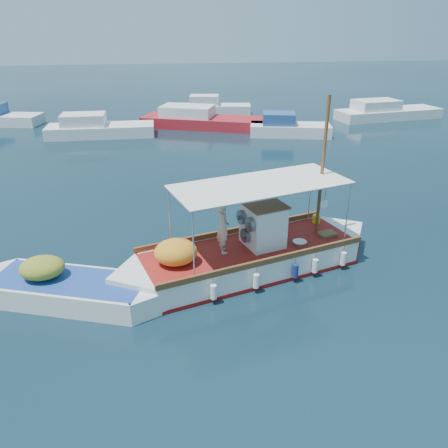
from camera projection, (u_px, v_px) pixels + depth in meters
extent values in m
plane|color=black|center=(241.00, 266.00, 14.52)|extent=(160.00, 160.00, 0.00)
cube|color=white|center=(249.00, 261.00, 14.21)|extent=(7.27, 4.17, 1.01)
cube|color=white|center=(146.00, 285.00, 12.90)|extent=(2.21, 2.21, 1.01)
cube|color=white|center=(335.00, 241.00, 15.53)|extent=(2.21, 2.21, 1.01)
cube|color=maroon|center=(249.00, 269.00, 14.34)|extent=(7.38, 4.27, 0.17)
cube|color=maroon|center=(250.00, 248.00, 14.01)|extent=(7.21, 3.99, 0.06)
cube|color=brown|center=(234.00, 230.00, 14.91)|extent=(6.73, 2.08, 0.18)
cube|color=brown|center=(268.00, 261.00, 13.01)|extent=(6.73, 2.08, 0.18)
cube|color=white|center=(263.00, 225.00, 13.89)|extent=(1.40, 1.46, 1.38)
cube|color=brown|center=(264.00, 204.00, 13.58)|extent=(1.51, 1.57, 0.06)
cylinder|color=slate|center=(251.00, 224.00, 13.30)|extent=(0.32, 0.50, 0.46)
cylinder|color=slate|center=(242.00, 217.00, 13.78)|extent=(0.32, 0.50, 0.46)
cylinder|color=slate|center=(246.00, 235.00, 13.75)|extent=(0.32, 0.50, 0.46)
cylinder|color=brown|center=(322.00, 168.00, 14.02)|extent=(0.14, 0.14, 4.60)
cylinder|color=brown|center=(302.00, 182.00, 13.89)|extent=(1.61, 0.54, 0.07)
cylinder|color=silver|center=(170.00, 218.00, 13.52)|extent=(0.05, 0.05, 2.07)
cylinder|color=silver|center=(193.00, 246.00, 11.85)|extent=(0.05, 0.05, 2.07)
cylinder|color=silver|center=(310.00, 193.00, 15.52)|extent=(0.05, 0.05, 2.07)
cylinder|color=silver|center=(347.00, 214.00, 13.85)|extent=(0.05, 0.05, 2.07)
cube|color=silver|center=(261.00, 184.00, 13.25)|extent=(5.83, 3.66, 0.04)
ellipsoid|color=orange|center=(176.00, 252.00, 12.89)|extent=(1.55, 1.42, 0.77)
cube|color=gold|center=(274.00, 229.00, 14.79)|extent=(0.27, 0.22, 0.37)
cylinder|color=gold|center=(316.00, 219.00, 15.62)|extent=(0.34, 0.34, 0.31)
cube|color=brown|center=(327.00, 234.00, 14.73)|extent=(0.69, 0.57, 0.11)
cylinder|color=#B2B2B2|center=(300.00, 243.00, 14.16)|extent=(0.57, 0.57, 0.11)
cylinder|color=white|center=(324.00, 204.00, 13.35)|extent=(0.27, 0.11, 0.28)
cylinder|color=white|center=(214.00, 292.00, 12.41)|extent=(0.23, 0.23, 0.44)
cylinder|color=navy|center=(295.00, 271.00, 13.46)|extent=(0.23, 0.23, 0.44)
cylinder|color=white|center=(343.00, 259.00, 14.16)|extent=(0.23, 0.23, 0.44)
imported|color=#BFB49E|center=(223.00, 228.00, 13.38)|extent=(0.44, 0.63, 1.65)
cube|color=white|center=(71.00, 293.00, 12.69)|extent=(4.75, 3.09, 0.87)
cube|color=white|center=(3.00, 285.00, 13.07)|extent=(1.63, 1.63, 0.87)
cube|color=white|center=(143.00, 301.00, 12.31)|extent=(1.63, 1.63, 0.87)
cube|color=#1F4191|center=(69.00, 280.00, 12.51)|extent=(4.69, 2.91, 0.05)
ellipsoid|color=olive|center=(42.00, 268.00, 12.50)|extent=(1.54, 1.40, 0.64)
cube|color=silver|center=(101.00, 132.00, 31.09)|extent=(7.44, 2.43, 1.00)
cube|color=silver|center=(83.00, 120.00, 30.56)|extent=(2.98, 2.05, 0.80)
cube|color=#A51B22|center=(206.00, 124.00, 33.62)|extent=(10.12, 6.11, 1.00)
cube|color=silver|center=(187.00, 111.00, 33.54)|extent=(4.50, 3.62, 0.80)
cube|color=silver|center=(290.00, 131.00, 31.28)|extent=(5.99, 3.41, 1.00)
cube|color=navy|center=(279.00, 118.00, 30.96)|extent=(2.62, 2.33, 0.80)
cube|color=silver|center=(388.00, 115.00, 36.74)|extent=(9.24, 3.95, 1.00)
cube|color=silver|center=(376.00, 105.00, 36.01)|extent=(3.88, 2.74, 0.80)
cube|color=silver|center=(1.00, 121.00, 34.62)|extent=(6.67, 3.62, 1.00)
cube|color=silver|center=(215.00, 110.00, 38.68)|extent=(6.46, 2.97, 1.00)
cube|color=silver|center=(204.00, 100.00, 38.32)|extent=(2.73, 2.08, 0.80)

